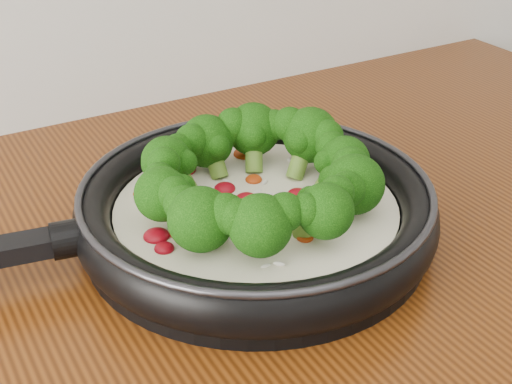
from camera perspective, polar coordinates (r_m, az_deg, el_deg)
skillet at (r=0.67m, az=-0.17°, el=-0.86°), size 0.56×0.40×0.10m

